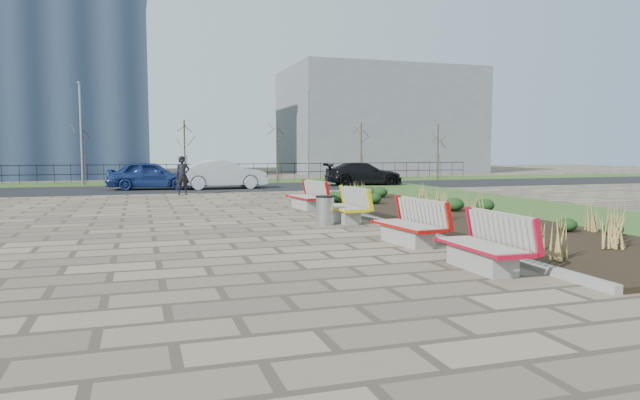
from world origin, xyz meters
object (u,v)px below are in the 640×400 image
object	(u,v)px
bench_b	(407,222)
car_silver	(223,174)
bench_c	(343,205)
bench_d	(306,195)
litter_bin	(325,211)
lamp_east	(308,137)
lamp_west	(81,135)
car_blue	(151,175)
bench_a	(481,242)
car_black	(363,174)
pedestrian	(183,175)

from	to	relation	value
bench_b	car_silver	bearing A→B (deg)	88.24
bench_c	bench_d	xyz separation A→B (m)	(0.00, 4.01, 0.00)
litter_bin	lamp_east	xyz separation A→B (m)	(5.73, 21.06, 2.63)
car_silver	lamp_west	size ratio (longest dim) A/B	0.81
bench_b	litter_bin	distance (m)	3.87
car_blue	bench_d	bearing A→B (deg)	-151.17
bench_a	lamp_east	bearing A→B (deg)	80.18
bench_a	lamp_west	distance (m)	29.34
car_silver	lamp_east	distance (m)	8.33
bench_d	car_black	distance (m)	14.25
bench_c	lamp_east	xyz separation A→B (m)	(5.00, 20.58, 2.54)
bench_b	lamp_east	size ratio (longest dim) A/B	0.35
pedestrian	lamp_west	size ratio (longest dim) A/B	0.31
litter_bin	car_blue	distance (m)	17.35
bench_b	bench_d	size ratio (longest dim) A/B	1.00
pedestrian	bench_b	bearing A→B (deg)	-82.20
pedestrian	car_silver	xyz separation A→B (m)	(2.43, 3.66, -0.12)
lamp_west	bench_b	bearing A→B (deg)	-70.10
litter_bin	car_silver	size ratio (longest dim) A/B	0.17
car_silver	bench_a	bearing A→B (deg)	-179.61
bench_c	bench_d	bearing A→B (deg)	87.40
bench_d	pedestrian	bearing A→B (deg)	108.62
litter_bin	lamp_west	bearing A→B (deg)	111.44
bench_c	litter_bin	bearing A→B (deg)	-149.63
bench_a	bench_b	size ratio (longest dim) A/B	1.00
bench_c	car_black	distance (m)	17.82
bench_b	pedestrian	distance (m)	16.76
bench_d	car_silver	world-z (taller)	car_silver
litter_bin	car_blue	size ratio (longest dim) A/B	0.18
car_silver	lamp_west	xyz separation A→B (m)	(-7.62, 4.88, 2.22)
car_black	lamp_east	bearing A→B (deg)	35.00
car_blue	car_silver	size ratio (longest dim) A/B	0.94
pedestrian	car_blue	distance (m)	4.47
pedestrian	car_silver	distance (m)	4.40
litter_bin	car_black	distance (m)	18.56
lamp_west	lamp_east	distance (m)	14.00
litter_bin	lamp_east	distance (m)	21.98
car_silver	lamp_west	bearing A→B (deg)	54.30
car_blue	lamp_east	world-z (taller)	lamp_east
bench_d	lamp_west	size ratio (longest dim) A/B	0.35
bench_a	bench_d	size ratio (longest dim) A/B	1.00
car_silver	car_black	size ratio (longest dim) A/B	1.02
car_black	car_silver	bearing A→B (deg)	101.35
bench_d	pedestrian	distance (m)	8.90
car_black	bench_c	bearing A→B (deg)	163.51
bench_d	bench_b	bearing A→B (deg)	-96.78
bench_b	bench_d	xyz separation A→B (m)	(0.00, 8.29, 0.00)
litter_bin	lamp_east	world-z (taller)	lamp_east
car_blue	car_black	size ratio (longest dim) A/B	0.96
bench_d	litter_bin	distance (m)	4.55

